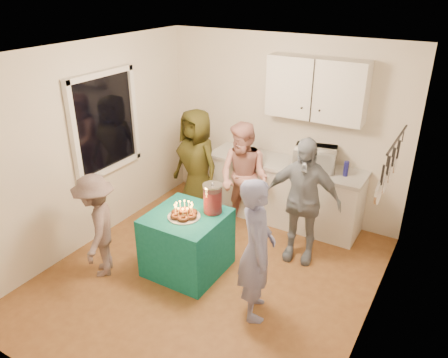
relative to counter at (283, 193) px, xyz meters
The scene contains 19 objects.
floor 1.76m from the counter, 96.71° to the right, with size 4.00×4.00×0.00m, color brown.
ceiling 2.76m from the counter, 96.71° to the right, with size 4.00×4.00×0.00m, color white.
back_wall 0.94m from the counter, 123.69° to the left, with size 3.60×3.60×0.00m, color silver.
left_wall 2.77m from the counter, 139.64° to the right, with size 4.00×4.00×0.00m, color silver.
right_wall 2.49m from the counter, 46.74° to the right, with size 4.00×4.00×0.00m, color silver.
window_night 2.66m from the counter, 144.60° to the right, with size 0.04×1.00×1.20m, color black.
counter is the anchor object (origin of this frame).
countertop 0.46m from the counter, 90.00° to the right, with size 2.24×0.62×0.05m, color beige.
upper_cabinet 1.56m from the counter, 26.57° to the left, with size 1.30×0.30×0.80m, color white.
pot_rack 2.16m from the counter, 33.34° to the right, with size 0.12×1.00×0.60m, color black.
microwave 0.76m from the counter, ahead, with size 0.55×0.37×0.30m, color white.
party_table 1.78m from the counter, 106.46° to the right, with size 0.85×0.85×0.76m, color #106B61.
donut_cake 1.87m from the counter, 105.73° to the right, with size 0.38×0.38×0.18m, color #381C0C, non-canonical shape.
punch_jar 1.59m from the counter, 100.29° to the right, with size 0.22×0.22×0.34m, color red.
man_birthday 2.06m from the counter, 74.64° to the right, with size 0.57×0.38×1.57m, color #777EAE.
woman_back_left 1.32m from the counter, 157.17° to the right, with size 0.80×0.52×1.63m, color #555118.
woman_back_center 0.72m from the counter, 128.85° to the right, with size 0.75×0.58×1.54m, color #C76A68.
woman_back_right 1.02m from the counter, 54.36° to the right, with size 0.95×0.39×1.62m, color #0F1D34.
child_near_left 2.66m from the counter, 120.91° to the right, with size 0.83×0.48×1.28m, color brown.
Camera 1 is at (2.32, -3.57, 3.28)m, focal length 35.00 mm.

